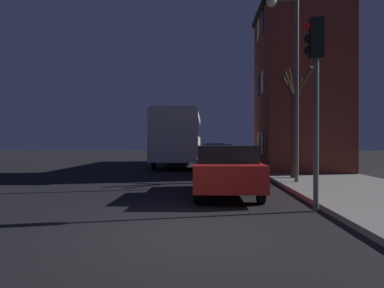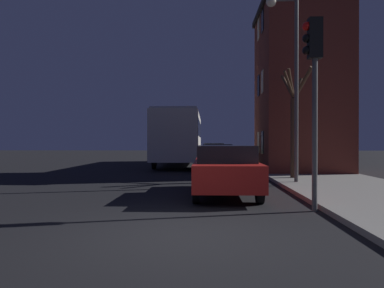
{
  "view_description": "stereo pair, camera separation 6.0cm",
  "coord_description": "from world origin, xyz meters",
  "px_view_note": "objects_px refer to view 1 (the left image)",
  "views": [
    {
      "loc": [
        0.38,
        -6.21,
        1.56
      ],
      "look_at": [
        -0.25,
        11.9,
        1.45
      ],
      "focal_mm": 35.0,
      "sensor_mm": 36.0,
      "label": 1
    },
    {
      "loc": [
        0.44,
        -6.21,
        1.56
      ],
      "look_at": [
        -0.25,
        11.9,
        1.45
      ],
      "focal_mm": 35.0,
      "sensor_mm": 36.0,
      "label": 2
    }
  ],
  "objects_px": {
    "streetlamp": "(290,63)",
    "bare_tree": "(294,123)",
    "traffic_light": "(315,73)",
    "car_far_lane": "(213,152)",
    "car_near_lane": "(226,169)",
    "car_mid_lane": "(217,156)",
    "bus": "(180,134)"
  },
  "relations": [
    {
      "from": "streetlamp",
      "to": "bare_tree",
      "type": "height_order",
      "value": "streetlamp"
    },
    {
      "from": "streetlamp",
      "to": "traffic_light",
      "type": "distance_m",
      "value": 5.23
    },
    {
      "from": "car_far_lane",
      "to": "streetlamp",
      "type": "bearing_deg",
      "value": -82.0
    },
    {
      "from": "car_near_lane",
      "to": "car_mid_lane",
      "type": "xyz_separation_m",
      "value": [
        0.05,
        9.86,
        -0.03
      ]
    },
    {
      "from": "bare_tree",
      "to": "bus",
      "type": "distance_m",
      "value": 10.98
    },
    {
      "from": "streetlamp",
      "to": "traffic_light",
      "type": "height_order",
      "value": "streetlamp"
    },
    {
      "from": "streetlamp",
      "to": "bus",
      "type": "xyz_separation_m",
      "value": [
        -4.7,
        11.22,
        -2.33
      ]
    },
    {
      "from": "bus",
      "to": "car_near_lane",
      "type": "height_order",
      "value": "bus"
    },
    {
      "from": "streetlamp",
      "to": "bus",
      "type": "height_order",
      "value": "streetlamp"
    },
    {
      "from": "streetlamp",
      "to": "bus",
      "type": "bearing_deg",
      "value": 112.74
    },
    {
      "from": "bare_tree",
      "to": "car_mid_lane",
      "type": "height_order",
      "value": "bare_tree"
    },
    {
      "from": "car_mid_lane",
      "to": "car_near_lane",
      "type": "bearing_deg",
      "value": -90.32
    },
    {
      "from": "traffic_light",
      "to": "bus",
      "type": "relative_size",
      "value": 0.39
    },
    {
      "from": "car_mid_lane",
      "to": "bare_tree",
      "type": "bearing_deg",
      "value": -62.95
    },
    {
      "from": "bus",
      "to": "car_mid_lane",
      "type": "bearing_deg",
      "value": -59.4
    },
    {
      "from": "streetlamp",
      "to": "bus",
      "type": "distance_m",
      "value": 12.38
    },
    {
      "from": "streetlamp",
      "to": "car_mid_lane",
      "type": "xyz_separation_m",
      "value": [
        -2.36,
        7.26,
        -3.64
      ]
    },
    {
      "from": "streetlamp",
      "to": "car_far_lane",
      "type": "xyz_separation_m",
      "value": [
        -2.36,
        16.8,
        -3.61
      ]
    },
    {
      "from": "traffic_light",
      "to": "bare_tree",
      "type": "xyz_separation_m",
      "value": [
        1.11,
        6.6,
        -0.78
      ]
    },
    {
      "from": "car_mid_lane",
      "to": "car_far_lane",
      "type": "height_order",
      "value": "car_far_lane"
    },
    {
      "from": "car_far_lane",
      "to": "car_mid_lane",
      "type": "bearing_deg",
      "value": -90.0
    },
    {
      "from": "streetlamp",
      "to": "car_far_lane",
      "type": "distance_m",
      "value": 17.34
    },
    {
      "from": "car_near_lane",
      "to": "streetlamp",
      "type": "bearing_deg",
      "value": 47.16
    },
    {
      "from": "traffic_light",
      "to": "car_far_lane",
      "type": "bearing_deg",
      "value": 94.69
    },
    {
      "from": "traffic_light",
      "to": "streetlamp",
      "type": "bearing_deg",
      "value": 83.54
    },
    {
      "from": "traffic_light",
      "to": "car_near_lane",
      "type": "xyz_separation_m",
      "value": [
        -1.85,
        2.43,
        -2.32
      ]
    },
    {
      "from": "bare_tree",
      "to": "car_near_lane",
      "type": "relative_size",
      "value": 0.94
    },
    {
      "from": "car_mid_lane",
      "to": "car_far_lane",
      "type": "bearing_deg",
      "value": 90.0
    },
    {
      "from": "traffic_light",
      "to": "bus",
      "type": "height_order",
      "value": "traffic_light"
    },
    {
      "from": "streetlamp",
      "to": "car_near_lane",
      "type": "bearing_deg",
      "value": -132.84
    },
    {
      "from": "streetlamp",
      "to": "car_far_lane",
      "type": "height_order",
      "value": "streetlamp"
    },
    {
      "from": "bus",
      "to": "car_far_lane",
      "type": "relative_size",
      "value": 2.41
    }
  ]
}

